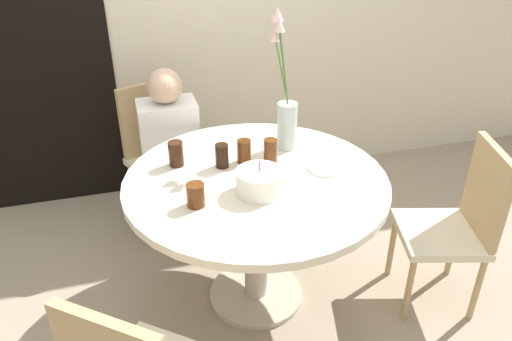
{
  "coord_description": "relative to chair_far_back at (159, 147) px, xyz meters",
  "views": [
    {
      "loc": [
        -0.55,
        -1.94,
        1.93
      ],
      "look_at": [
        0.0,
        0.0,
        0.78
      ],
      "focal_mm": 35.0,
      "sensor_mm": 36.0,
      "label": 1
    }
  ],
  "objects": [
    {
      "name": "drink_glass_2",
      "position": [
        0.04,
        -0.71,
        0.31
      ],
      "size": [
        0.07,
        0.07,
        0.12
      ],
      "color": "#33190C",
      "rests_on": "dining_table"
    },
    {
      "name": "person_boy",
      "position": [
        0.06,
        -0.15,
        -0.0
      ],
      "size": [
        0.34,
        0.24,
        1.05
      ],
      "color": "#383333",
      "rests_on": "ground_plane"
    },
    {
      "name": "chair_far_back",
      "position": [
        0.0,
        0.0,
        0.0
      ],
      "size": [
        0.52,
        0.52,
        0.89
      ],
      "rotation": [
        0.0,
        0.0,
        0.38
      ],
      "color": "beige",
      "rests_on": "ground_plane"
    },
    {
      "name": "doorway_panel",
      "position": [
        -0.66,
        0.37,
        0.53
      ],
      "size": [
        0.9,
        0.01,
        2.05
      ],
      "color": "black",
      "rests_on": "ground_plane"
    },
    {
      "name": "side_plate",
      "position": [
        0.72,
        -0.95,
        0.25
      ],
      "size": [
        0.16,
        0.16,
        0.01
      ],
      "color": "white",
      "rests_on": "dining_table"
    },
    {
      "name": "drink_glass_3",
      "position": [
        0.48,
        -0.81,
        0.31
      ],
      "size": [
        0.07,
        0.07,
        0.13
      ],
      "color": "#51280F",
      "rests_on": "dining_table"
    },
    {
      "name": "chair_near_front",
      "position": [
        1.35,
        -1.2,
        0.0
      ],
      "size": [
        0.49,
        0.49,
        0.89
      ],
      "rotation": [
        0.0,
        0.0,
        4.44
      ],
      "color": "beige",
      "rests_on": "ground_plane"
    },
    {
      "name": "drink_glass_4",
      "position": [
        0.36,
        -0.77,
        0.3
      ],
      "size": [
        0.07,
        0.07,
        0.12
      ],
      "color": "#51280F",
      "rests_on": "dining_table"
    },
    {
      "name": "flower_vase",
      "position": [
        0.6,
        -0.67,
        0.45
      ],
      "size": [
        0.16,
        0.12,
        0.71
      ],
      "color": "#B2C6C1",
      "rests_on": "dining_table"
    },
    {
      "name": "dining_table",
      "position": [
        0.38,
        -0.93,
        0.12
      ],
      "size": [
        1.25,
        1.25,
        0.74
      ],
      "color": "beige",
      "rests_on": "ground_plane"
    },
    {
      "name": "drink_glass_0",
      "position": [
        0.07,
        -1.09,
        0.3
      ],
      "size": [
        0.08,
        0.08,
        0.1
      ],
      "color": "#51280F",
      "rests_on": "dining_table"
    },
    {
      "name": "wall_back",
      "position": [
        0.38,
        0.4,
        0.8
      ],
      "size": [
        8.0,
        0.05,
        2.6
      ],
      "color": "beige",
      "rests_on": "ground_plane"
    },
    {
      "name": "ground_plane",
      "position": [
        0.38,
        -0.93,
        -0.5
      ],
      "size": [
        16.0,
        16.0,
        0.0
      ],
      "primitive_type": "plane",
      "color": "gray"
    },
    {
      "name": "drink_glass_1",
      "position": [
        0.25,
        -0.78,
        0.3
      ],
      "size": [
        0.06,
        0.06,
        0.12
      ],
      "color": "black",
      "rests_on": "dining_table"
    },
    {
      "name": "birthday_cake",
      "position": [
        0.36,
        -1.06,
        0.3
      ],
      "size": [
        0.21,
        0.21,
        0.15
      ],
      "color": "white",
      "rests_on": "dining_table"
    }
  ]
}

